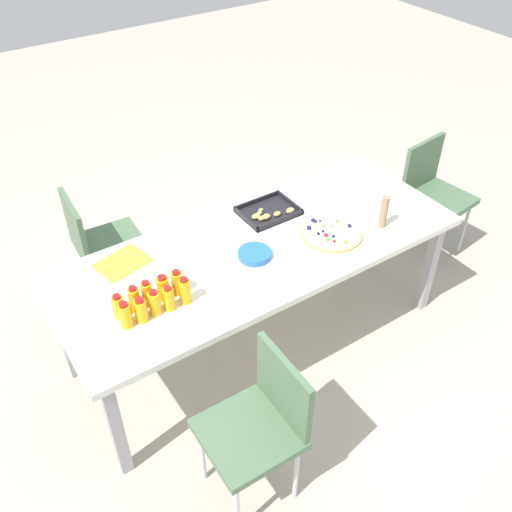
{
  "coord_description": "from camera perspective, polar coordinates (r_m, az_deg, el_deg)",
  "views": [
    {
      "loc": [
        -1.36,
        -2.01,
        2.66
      ],
      "look_at": [
        -0.07,
        -0.08,
        0.75
      ],
      "focal_mm": 39.83,
      "sensor_mm": 36.0,
      "label": 1
    }
  ],
  "objects": [
    {
      "name": "paper_folder",
      "position": [
        3.06,
        -13.28,
        -0.66
      ],
      "size": [
        0.3,
        0.25,
        0.01
      ],
      "primitive_type": "cube",
      "rotation": [
        0.0,
        0.0,
        0.22
      ],
      "color": "yellow",
      "rests_on": "party_table"
    },
    {
      "name": "juice_bottle_3",
      "position": [
        2.72,
        -8.76,
        -4.25
      ],
      "size": [
        0.05,
        0.05,
        0.14
      ],
      "color": "#F9AD14",
      "rests_on": "party_table"
    },
    {
      "name": "party_table",
      "position": [
        3.13,
        0.29,
        0.15
      ],
      "size": [
        2.26,
        0.89,
        0.73
      ],
      "color": "silver",
      "rests_on": "ground_plane"
    },
    {
      "name": "juice_bottle_9",
      "position": [
        2.8,
        -7.93,
        -2.66
      ],
      "size": [
        0.06,
        0.06,
        0.14
      ],
      "color": "#F9AC14",
      "rests_on": "party_table"
    },
    {
      "name": "juice_bottle_6",
      "position": [
        2.74,
        -12.11,
        -4.31
      ],
      "size": [
        0.05,
        0.05,
        0.15
      ],
      "color": "#FAAD14",
      "rests_on": "party_table"
    },
    {
      "name": "chair_far_left",
      "position": [
        3.63,
        -15.52,
        1.42
      ],
      "size": [
        0.42,
        0.42,
        0.83
      ],
      "rotation": [
        0.0,
        0.0,
        -1.63
      ],
      "color": "#4C6B4C",
      "rests_on": "ground_plane"
    },
    {
      "name": "juice_bottle_4",
      "position": [
        2.74,
        -7.16,
        -3.49
      ],
      "size": [
        0.06,
        0.06,
        0.15
      ],
      "color": "#F9AC14",
      "rests_on": "party_table"
    },
    {
      "name": "plate_stack",
      "position": [
        3.01,
        -0.15,
        0.18
      ],
      "size": [
        0.18,
        0.18,
        0.03
      ],
      "color": "blue",
      "rests_on": "party_table"
    },
    {
      "name": "fruit_pizza",
      "position": [
        3.2,
        7.52,
        2.37
      ],
      "size": [
        0.35,
        0.35,
        0.05
      ],
      "color": "tan",
      "rests_on": "party_table"
    },
    {
      "name": "juice_bottle_5",
      "position": [
        2.73,
        -13.66,
        -4.97
      ],
      "size": [
        0.06,
        0.06,
        0.13
      ],
      "color": "#FAAE14",
      "rests_on": "party_table"
    },
    {
      "name": "juice_bottle_0",
      "position": [
        2.67,
        -12.99,
        -5.81
      ],
      "size": [
        0.06,
        0.06,
        0.14
      ],
      "color": "#F9AC14",
      "rests_on": "party_table"
    },
    {
      "name": "juice_bottle_1",
      "position": [
        2.69,
        -11.48,
        -5.36
      ],
      "size": [
        0.06,
        0.06,
        0.14
      ],
      "color": "#F9AB14",
      "rests_on": "party_table"
    },
    {
      "name": "chair_end",
      "position": [
        4.17,
        17.28,
        6.44
      ],
      "size": [
        0.44,
        0.44,
        0.83
      ],
      "rotation": [
        0.0,
        0.0,
        3.26
      ],
      "color": "#4C6B4C",
      "rests_on": "ground_plane"
    },
    {
      "name": "ground_plane",
      "position": [
        3.6,
        0.26,
        -8.15
      ],
      "size": [
        12.0,
        12.0,
        0.0
      ],
      "primitive_type": "plane",
      "color": "#B2A899"
    },
    {
      "name": "napkin_stack",
      "position": [
        3.54,
        4.68,
        6.48
      ],
      "size": [
        0.15,
        0.15,
        0.01
      ],
      "primitive_type": "cube",
      "color": "white",
      "rests_on": "party_table"
    },
    {
      "name": "juice_bottle_8",
      "position": [
        2.77,
        -9.31,
        -3.22
      ],
      "size": [
        0.06,
        0.06,
        0.14
      ],
      "color": "#F9AB14",
      "rests_on": "party_table"
    },
    {
      "name": "chair_near_left",
      "position": [
        2.61,
        0.51,
        -16.16
      ],
      "size": [
        0.41,
        0.41,
        0.83
      ],
      "rotation": [
        0.0,
        0.0,
        1.55
      ],
      "color": "#4C6B4C",
      "rests_on": "ground_plane"
    },
    {
      "name": "snack_tray",
      "position": [
        3.33,
        1.28,
        4.4
      ],
      "size": [
        0.33,
        0.26,
        0.04
      ],
      "color": "black",
      "rests_on": "party_table"
    },
    {
      "name": "juice_bottle_7",
      "position": [
        2.76,
        -10.89,
        -3.74
      ],
      "size": [
        0.05,
        0.05,
        0.14
      ],
      "color": "#F9AE14",
      "rests_on": "party_table"
    },
    {
      "name": "cardboard_tube",
      "position": [
        3.26,
        12.73,
        4.36
      ],
      "size": [
        0.04,
        0.04,
        0.2
      ],
      "primitive_type": "cylinder",
      "color": "#9E7A56",
      "rests_on": "party_table"
    },
    {
      "name": "juice_bottle_2",
      "position": [
        2.71,
        -10.16,
        -4.66
      ],
      "size": [
        0.06,
        0.06,
        0.14
      ],
      "color": "#FAAE14",
      "rests_on": "party_table"
    }
  ]
}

